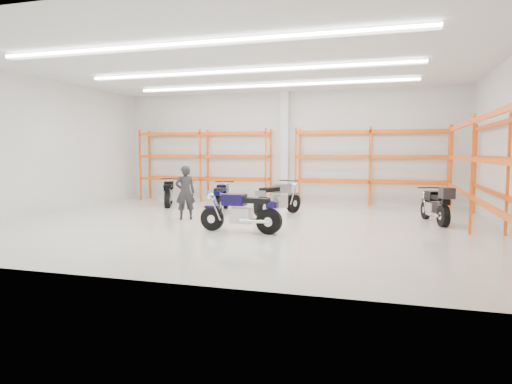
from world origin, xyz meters
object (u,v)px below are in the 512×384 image
(motorcycle_back_c, at_px, (276,199))
(structural_column, at_px, (285,147))
(motorcycle_back_d, at_px, (436,206))
(standing_man, at_px, (185,193))
(motorcycle_back_a, at_px, (169,193))
(motorcycle_main, at_px, (244,213))
(motorcycle_back_b, at_px, (221,198))

(motorcycle_back_c, xyz_separation_m, structural_column, (-0.62, 3.91, 1.72))
(motorcycle_back_d, xyz_separation_m, standing_man, (-7.27, -1.24, 0.30))
(motorcycle_back_a, xyz_separation_m, motorcycle_back_d, (9.37, -1.73, 0.04))
(motorcycle_main, relative_size, motorcycle_back_b, 1.07)
(standing_man, bearing_deg, motorcycle_back_d, 158.65)
(motorcycle_main, distance_m, structural_column, 7.43)
(motorcycle_back_d, bearing_deg, motorcycle_main, -148.81)
(motorcycle_back_a, bearing_deg, motorcycle_main, -45.89)
(motorcycle_back_b, xyz_separation_m, standing_man, (-0.41, -2.02, 0.35))
(motorcycle_back_d, bearing_deg, standing_man, -170.31)
(motorcycle_back_a, xyz_separation_m, standing_man, (2.10, -2.97, 0.34))
(motorcycle_back_a, height_order, motorcycle_back_b, motorcycle_back_a)
(motorcycle_back_c, height_order, motorcycle_back_d, motorcycle_back_c)
(motorcycle_back_d, height_order, standing_man, standing_man)
(motorcycle_back_b, distance_m, standing_man, 2.09)
(standing_man, bearing_deg, motorcycle_back_a, -85.84)
(standing_man, bearing_deg, motorcycle_main, 114.04)
(motorcycle_back_c, bearing_deg, standing_man, -147.04)
(motorcycle_back_d, bearing_deg, motorcycle_back_c, 175.76)
(motorcycle_main, xyz_separation_m, structural_column, (-0.58, 7.20, 1.74))
(motorcycle_back_a, bearing_deg, standing_man, -54.80)
(motorcycle_back_d, bearing_deg, motorcycle_back_a, 169.53)
(motorcycle_back_b, xyz_separation_m, motorcycle_back_d, (6.87, -0.78, 0.05))
(motorcycle_back_a, height_order, structural_column, structural_column)
(motorcycle_main, height_order, motorcycle_back_b, motorcycle_main)
(motorcycle_back_a, relative_size, standing_man, 1.21)
(motorcycle_main, xyz_separation_m, motorcycle_back_d, (4.85, 2.93, 0.02))
(motorcycle_back_a, height_order, motorcycle_back_c, motorcycle_back_c)
(motorcycle_main, distance_m, standing_man, 2.97)
(motorcycle_back_a, distance_m, motorcycle_back_d, 9.53)
(motorcycle_main, bearing_deg, motorcycle_back_c, 89.28)
(motorcycle_back_a, bearing_deg, motorcycle_back_c, -16.76)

